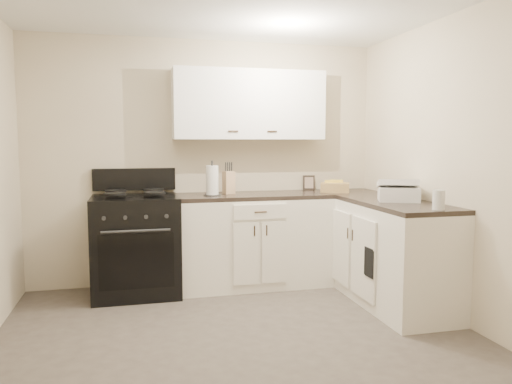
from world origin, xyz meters
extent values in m
plane|color=#473F38|center=(0.00, 0.00, 0.00)|extent=(3.60, 3.60, 0.00)
plane|color=beige|center=(0.00, 1.80, 1.25)|extent=(3.60, 0.00, 3.60)
plane|color=beige|center=(1.80, 0.00, 1.25)|extent=(0.00, 3.60, 3.60)
plane|color=beige|center=(0.00, -1.80, 1.25)|extent=(3.60, 0.00, 3.60)
cube|color=white|center=(0.43, 1.50, 0.45)|extent=(1.55, 0.60, 0.90)
cube|color=white|center=(1.50, 0.85, 0.45)|extent=(0.60, 1.90, 0.90)
cube|color=black|center=(0.43, 1.50, 0.92)|extent=(1.55, 0.60, 0.04)
cube|color=black|center=(1.50, 0.85, 0.92)|extent=(0.60, 1.90, 0.04)
cube|color=white|center=(0.43, 1.65, 1.84)|extent=(1.55, 0.30, 0.70)
cube|color=black|center=(-0.73, 1.48, 0.46)|extent=(0.81, 0.69, 0.98)
cube|color=tan|center=(0.19, 1.57, 1.05)|extent=(0.13, 0.12, 0.23)
cylinder|color=white|center=(0.01, 1.45, 1.09)|extent=(0.15, 0.15, 0.29)
cube|color=black|center=(1.12, 1.76, 1.02)|extent=(0.13, 0.07, 0.16)
cube|color=tan|center=(1.31, 1.47, 0.99)|extent=(0.35, 0.30, 0.10)
cube|color=white|center=(1.55, 0.61, 1.00)|extent=(0.44, 0.43, 0.13)
cylinder|color=silver|center=(1.54, 0.00, 1.02)|extent=(0.09, 0.09, 0.16)
cube|color=black|center=(1.18, 0.40, 0.44)|extent=(0.02, 0.14, 0.24)
cube|color=black|center=(1.18, 0.42, 0.45)|extent=(0.02, 0.14, 0.24)
camera|label=1|loc=(-0.76, -3.37, 1.47)|focal=35.00mm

